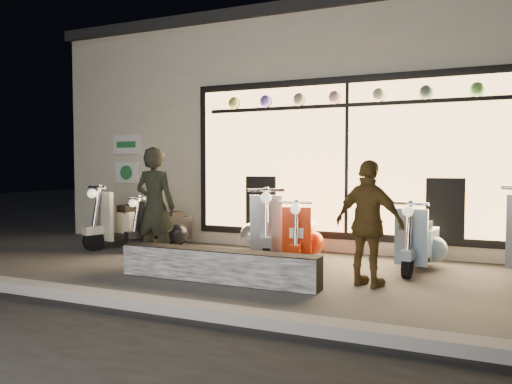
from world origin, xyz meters
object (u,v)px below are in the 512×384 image
(scooter_silver, at_px, (266,229))
(man, at_px, (155,206))
(graffiti_barrier, at_px, (218,266))
(woman, at_px, (369,223))
(scooter_red, at_px, (300,237))

(scooter_silver, bearing_deg, man, -154.97)
(graffiti_barrier, bearing_deg, man, 156.83)
(graffiti_barrier, distance_m, man, 1.57)
(woman, bearing_deg, scooter_red, -23.72)
(graffiti_barrier, distance_m, woman, 1.91)
(scooter_silver, relative_size, woman, 0.96)
(graffiti_barrier, distance_m, scooter_red, 1.74)
(man, distance_m, woman, 3.07)
(scooter_silver, bearing_deg, woman, -58.85)
(scooter_silver, relative_size, man, 0.85)
(scooter_red, bearing_deg, scooter_silver, 148.67)
(graffiti_barrier, xyz_separation_m, scooter_red, (0.51, 1.65, 0.16))
(woman, bearing_deg, man, 17.98)
(scooter_red, relative_size, man, 0.75)
(graffiti_barrier, xyz_separation_m, scooter_silver, (-0.14, 1.87, 0.22))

